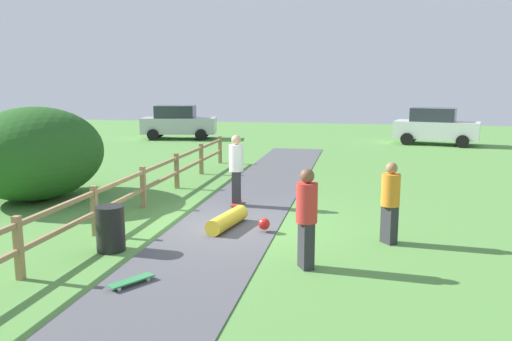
{
  "coord_description": "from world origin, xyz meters",
  "views": [
    {
      "loc": [
        2.93,
        -11.27,
        3.31
      ],
      "look_at": [
        0.31,
        1.85,
        1.0
      ],
      "focal_mm": 36.54,
      "sensor_mm": 36.0,
      "label": 1
    }
  ],
  "objects_px": {
    "bystander_orange": "(390,199)",
    "bush_large": "(35,153)",
    "bystander_red": "(307,214)",
    "parked_car_white": "(436,126)",
    "trash_bin": "(110,229)",
    "skater_fallen": "(230,220)",
    "skater_riding": "(236,166)",
    "skateboard_loose": "(131,281)",
    "parked_car_silver": "(178,122)"
  },
  "relations": [
    {
      "from": "trash_bin",
      "to": "skateboard_loose",
      "type": "relative_size",
      "value": 1.14
    },
    {
      "from": "bush_large",
      "to": "parked_car_white",
      "type": "xyz_separation_m",
      "value": [
        12.82,
        15.58,
        -0.34
      ]
    },
    {
      "from": "skater_fallen",
      "to": "bush_large",
      "type": "bearing_deg",
      "value": 162.57
    },
    {
      "from": "skater_fallen",
      "to": "bystander_orange",
      "type": "height_order",
      "value": "bystander_orange"
    },
    {
      "from": "skater_riding",
      "to": "skater_fallen",
      "type": "height_order",
      "value": "skater_riding"
    },
    {
      "from": "skateboard_loose",
      "to": "parked_car_white",
      "type": "distance_m",
      "value": 22.36
    },
    {
      "from": "skater_riding",
      "to": "bystander_orange",
      "type": "height_order",
      "value": "skater_riding"
    },
    {
      "from": "bystander_orange",
      "to": "skateboard_loose",
      "type": "bearing_deg",
      "value": -143.21
    },
    {
      "from": "trash_bin",
      "to": "parked_car_white",
      "type": "xyz_separation_m",
      "value": [
        8.63,
        19.45,
        0.51
      ]
    },
    {
      "from": "trash_bin",
      "to": "bystander_orange",
      "type": "distance_m",
      "value": 5.64
    },
    {
      "from": "parked_car_silver",
      "to": "parked_car_white",
      "type": "bearing_deg",
      "value": 0.09
    },
    {
      "from": "bush_large",
      "to": "trash_bin",
      "type": "xyz_separation_m",
      "value": [
        4.18,
        -3.87,
        -0.85
      ]
    },
    {
      "from": "skater_fallen",
      "to": "parked_car_silver",
      "type": "distance_m",
      "value": 19.02
    },
    {
      "from": "skater_riding",
      "to": "bystander_red",
      "type": "bearing_deg",
      "value": -61.9
    },
    {
      "from": "bystander_orange",
      "to": "parked_car_silver",
      "type": "distance_m",
      "value": 20.94
    },
    {
      "from": "trash_bin",
      "to": "parked_car_silver",
      "type": "bearing_deg",
      "value": 105.9
    },
    {
      "from": "skater_riding",
      "to": "bush_large",
      "type": "bearing_deg",
      "value": -177.73
    },
    {
      "from": "skater_fallen",
      "to": "bystander_orange",
      "type": "xyz_separation_m",
      "value": [
        3.46,
        -0.38,
        0.73
      ]
    },
    {
      "from": "bystander_red",
      "to": "parked_car_white",
      "type": "distance_m",
      "value": 20.23
    },
    {
      "from": "bush_large",
      "to": "skateboard_loose",
      "type": "xyz_separation_m",
      "value": [
        5.34,
        -5.47,
        -1.22
      ]
    },
    {
      "from": "bystander_orange",
      "to": "parked_car_white",
      "type": "distance_m",
      "value": 18.17
    },
    {
      "from": "skater_fallen",
      "to": "bystander_red",
      "type": "distance_m",
      "value": 3.01
    },
    {
      "from": "trash_bin",
      "to": "skateboard_loose",
      "type": "distance_m",
      "value": 2.0
    },
    {
      "from": "skateboard_loose",
      "to": "parked_car_silver",
      "type": "xyz_separation_m",
      "value": [
        -6.69,
        21.03,
        0.87
      ]
    },
    {
      "from": "skater_fallen",
      "to": "bystander_red",
      "type": "bearing_deg",
      "value": -48.26
    },
    {
      "from": "skater_fallen",
      "to": "skater_riding",
      "type": "bearing_deg",
      "value": 99.81
    },
    {
      "from": "trash_bin",
      "to": "skater_fallen",
      "type": "relative_size",
      "value": 0.57
    },
    {
      "from": "skateboard_loose",
      "to": "bystander_red",
      "type": "xyz_separation_m",
      "value": [
        2.71,
        1.39,
        0.91
      ]
    },
    {
      "from": "bush_large",
      "to": "parked_car_silver",
      "type": "bearing_deg",
      "value": 94.97
    },
    {
      "from": "bystander_red",
      "to": "parked_car_silver",
      "type": "height_order",
      "value": "parked_car_silver"
    },
    {
      "from": "bystander_red",
      "to": "bush_large",
      "type": "bearing_deg",
      "value": 153.09
    },
    {
      "from": "skater_riding",
      "to": "skateboard_loose",
      "type": "bearing_deg",
      "value": -94.11
    },
    {
      "from": "skater_riding",
      "to": "parked_car_silver",
      "type": "distance_m",
      "value": 16.9
    },
    {
      "from": "skater_riding",
      "to": "skateboard_loose",
      "type": "relative_size",
      "value": 2.4
    },
    {
      "from": "skater_riding",
      "to": "bystander_red",
      "type": "distance_m",
      "value": 4.89
    },
    {
      "from": "skater_riding",
      "to": "bystander_red",
      "type": "xyz_separation_m",
      "value": [
        2.3,
        -4.31,
        -0.08
      ]
    },
    {
      "from": "trash_bin",
      "to": "bystander_red",
      "type": "bearing_deg",
      "value": -3.16
    },
    {
      "from": "parked_car_silver",
      "to": "parked_car_white",
      "type": "distance_m",
      "value": 14.17
    },
    {
      "from": "bush_large",
      "to": "parked_car_white",
      "type": "relative_size",
      "value": 0.95
    },
    {
      "from": "skater_fallen",
      "to": "bystander_orange",
      "type": "relative_size",
      "value": 0.93
    },
    {
      "from": "bystander_orange",
      "to": "bush_large",
      "type": "bearing_deg",
      "value": 166.5
    },
    {
      "from": "skateboard_loose",
      "to": "bystander_red",
      "type": "height_order",
      "value": "bystander_red"
    },
    {
      "from": "trash_bin",
      "to": "bush_large",
      "type": "bearing_deg",
      "value": 137.21
    },
    {
      "from": "bush_large",
      "to": "bystander_red",
      "type": "distance_m",
      "value": 9.03
    },
    {
      "from": "bush_large",
      "to": "parked_car_silver",
      "type": "relative_size",
      "value": 0.96
    },
    {
      "from": "trash_bin",
      "to": "bystander_red",
      "type": "relative_size",
      "value": 0.5
    },
    {
      "from": "trash_bin",
      "to": "parked_car_white",
      "type": "relative_size",
      "value": 0.2
    },
    {
      "from": "skater_riding",
      "to": "bystander_orange",
      "type": "relative_size",
      "value": 1.12
    },
    {
      "from": "skater_fallen",
      "to": "bystander_red",
      "type": "height_order",
      "value": "bystander_red"
    },
    {
      "from": "skateboard_loose",
      "to": "trash_bin",
      "type": "bearing_deg",
      "value": 125.83
    }
  ]
}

